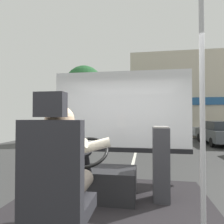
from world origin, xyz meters
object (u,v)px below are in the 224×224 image
object	(u,v)px
steering_console	(95,181)
driver_seat	(56,192)
fare_box	(161,163)
parked_car_charcoal	(219,132)
bus_driver	(63,165)
handrail_pole	(202,117)
parked_car_red	(187,126)
parked_car_silver	(198,128)

from	to	relation	value
steering_console	driver_seat	bearing A→B (deg)	-90.00
steering_console	fare_box	xyz separation A→B (m)	(0.88, 0.07, 0.27)
fare_box	steering_console	bearing A→B (deg)	-175.31
parked_car_charcoal	bus_driver	bearing A→B (deg)	-113.98
handrail_pole	driver_seat	bearing A→B (deg)	-162.30
driver_seat	fare_box	bearing A→B (deg)	55.98
bus_driver	parked_car_red	bearing A→B (deg)	76.17
fare_box	parked_car_red	xyz separation A→B (m)	(4.46, 20.50, -0.48)
parked_car_red	steering_console	bearing A→B (deg)	-104.55
steering_console	handrail_pole	bearing A→B (deg)	-36.79
driver_seat	steering_console	xyz separation A→B (m)	(-0.00, 1.24, -0.32)
parked_car_charcoal	parked_car_silver	distance (m)	4.90
driver_seat	fare_box	world-z (taller)	driver_seat
steering_console	parked_car_silver	world-z (taller)	steering_console
steering_console	parked_car_red	xyz separation A→B (m)	(5.34, 20.57, -0.22)
bus_driver	parked_car_charcoal	size ratio (longest dim) A/B	0.18
bus_driver	fare_box	size ratio (longest dim) A/B	0.78
parked_car_charcoal	parked_car_silver	xyz separation A→B (m)	(-0.07, 4.90, -0.02)
parked_car_charcoal	parked_car_silver	size ratio (longest dim) A/B	1.11
parked_car_red	parked_car_silver	bearing A→B (deg)	-90.82
parked_car_charcoal	parked_car_silver	bearing A→B (deg)	90.78
handrail_pole	parked_car_silver	xyz separation A→B (m)	(4.11, 16.65, -1.03)
handrail_pole	parked_car_silver	distance (m)	17.19
parked_car_charcoal	parked_car_red	bearing A→B (deg)	89.99
fare_box	parked_car_silver	bearing A→B (deg)	74.40
bus_driver	parked_car_silver	bearing A→B (deg)	72.68
driver_seat	fare_box	distance (m)	1.58
steering_console	handrail_pole	world-z (taller)	handrail_pole
handrail_pole	parked_car_red	distance (m)	21.87
handrail_pole	fare_box	size ratio (longest dim) A/B	2.26
driver_seat	handrail_pole	bearing A→B (deg)	17.70
parked_car_silver	parked_car_red	xyz separation A→B (m)	(0.07, 4.78, -0.07)
driver_seat	bus_driver	world-z (taller)	driver_seat
bus_driver	handrail_pole	distance (m)	1.25
driver_seat	parked_car_silver	size ratio (longest dim) A/B	0.33
bus_driver	steering_console	size ratio (longest dim) A/B	0.70
driver_seat	fare_box	xyz separation A→B (m)	(0.88, 1.31, -0.05)
driver_seat	parked_car_red	size ratio (longest dim) A/B	0.29
handrail_pole	parked_car_silver	size ratio (longest dim) A/B	0.57
steering_console	parked_car_red	world-z (taller)	steering_console
handrail_pole	parked_car_red	xyz separation A→B (m)	(4.18, 21.44, -1.10)
fare_box	parked_car_red	world-z (taller)	fare_box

